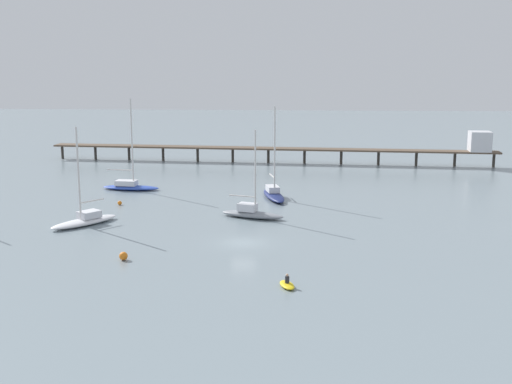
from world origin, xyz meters
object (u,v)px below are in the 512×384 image
object	(u,v)px
sailboat_white	(85,219)
mooring_buoy_outer	(123,256)
pier	(340,147)
sailboat_gray	(251,212)
sailboat_blue	(130,185)
dinghy_yellow	(287,284)
sailboat_navy	(274,193)
mooring_buoy_inner	(120,203)

from	to	relation	value
sailboat_white	mooring_buoy_outer	distance (m)	15.31
pier	mooring_buoy_outer	bearing A→B (deg)	-111.44
sailboat_gray	pier	bearing A→B (deg)	73.05
sailboat_blue	dinghy_yellow	distance (m)	46.80
sailboat_white	mooring_buoy_outer	xyz separation A→B (m)	(7.99, -13.06, -0.26)
pier	sailboat_gray	distance (m)	45.12
pier	sailboat_navy	xyz separation A→B (m)	(-10.93, -31.46, -2.54)
sailboat_gray	dinghy_yellow	size ratio (longest dim) A/B	4.20
sailboat_blue	mooring_buoy_outer	bearing A→B (deg)	-76.29
sailboat_gray	sailboat_blue	xyz separation A→B (m)	(-19.01, 16.32, 0.01)
sailboat_blue	sailboat_navy	world-z (taller)	sailboat_blue
sailboat_gray	sailboat_blue	world-z (taller)	sailboat_blue
mooring_buoy_outer	pier	bearing A→B (deg)	68.56
sailboat_navy	sailboat_white	bearing A→B (deg)	-142.20
mooring_buoy_inner	pier	bearing A→B (deg)	50.32
mooring_buoy_outer	dinghy_yellow	bearing A→B (deg)	-22.54
sailboat_blue	sailboat_navy	xyz separation A→B (m)	(21.22, -4.70, 0.02)
pier	sailboat_white	xyz separation A→B (m)	(-31.85, -47.69, -2.62)
pier	sailboat_blue	xyz separation A→B (m)	(-32.15, -26.77, -2.56)
sailboat_white	sailboat_gray	world-z (taller)	sailboat_white
mooring_buoy_inner	sailboat_blue	bearing A→B (deg)	97.43
pier	sailboat_navy	bearing A→B (deg)	-109.16
sailboat_white	sailboat_gray	xyz separation A→B (m)	(18.71, 4.60, 0.05)
sailboat_blue	mooring_buoy_inner	size ratio (longest dim) A/B	24.14
sailboat_navy	mooring_buoy_inner	xyz separation A→B (m)	(-19.87, -5.66, -0.46)
sailboat_gray	mooring_buoy_inner	bearing A→B (deg)	161.33
sailboat_blue	mooring_buoy_outer	size ratio (longest dim) A/B	16.76
mooring_buoy_outer	sailboat_white	bearing A→B (deg)	121.47
sailboat_blue	dinghy_yellow	bearing A→B (deg)	-59.61
sailboat_blue	sailboat_navy	bearing A→B (deg)	-12.48
sailboat_white	sailboat_navy	distance (m)	26.48
sailboat_blue	dinghy_yellow	world-z (taller)	sailboat_blue
pier	mooring_buoy_inner	size ratio (longest dim) A/B	150.94
sailboat_gray	dinghy_yellow	world-z (taller)	sailboat_gray
sailboat_gray	mooring_buoy_inner	xyz separation A→B (m)	(-17.66, 5.97, -0.43)
pier	sailboat_white	world-z (taller)	sailboat_white
dinghy_yellow	mooring_buoy_inner	xyz separation A→B (m)	(-22.32, 30.01, 0.05)
sailboat_gray	mooring_buoy_outer	world-z (taller)	sailboat_gray
pier	dinghy_yellow	distance (m)	67.73
sailboat_white	dinghy_yellow	world-z (taller)	sailboat_white
dinghy_yellow	sailboat_blue	bearing A→B (deg)	120.39
sailboat_white	mooring_buoy_inner	world-z (taller)	sailboat_white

